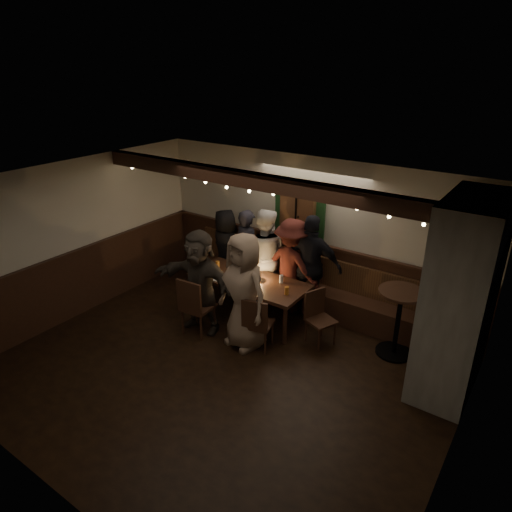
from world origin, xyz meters
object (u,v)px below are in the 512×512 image
Objects in this scene: person_c at (264,256)px; person_f at (200,281)px; chair_near_right at (257,322)px; chair_near_left at (194,304)px; high_top at (399,315)px; person_e at (311,266)px; person_a at (226,248)px; person_b at (248,252)px; chair_end at (318,314)px; person_d at (292,266)px; person_g at (244,292)px; dining_table at (249,282)px.

person_f is (-0.30, -1.36, -0.02)m from person_c.
chair_near_left is at bearing -168.50° from chair_near_right.
person_e is at bearing 169.15° from high_top.
person_a is (-0.67, 1.65, 0.20)m from chair_near_left.
high_top is 0.62× the size of person_f.
chair_near_left is 0.61× the size of person_b.
chair_end is at bearing 29.87° from chair_near_left.
person_a is at bearing 4.64° from person_d.
chair_end is at bearing 151.94° from person_d.
chair_near_left is 0.65× the size of person_a.
person_e is at bearing 46.28° from person_f.
high_top is 0.69× the size of person_a.
chair_near_left is 3.05m from high_top.
person_d is (-1.94, 0.25, 0.16)m from high_top.
high_top is at bearing 40.03° from person_g.
chair_near_right is at bearing 4.81° from person_g.
person_b is 0.89× the size of person_g.
person_c reaches higher than person_a.
chair_end is (1.66, 0.95, -0.08)m from chair_near_left.
chair_near_left is at bearing 109.92° from person_b.
person_d is (1.00, -0.11, 0.02)m from person_b.
person_g is (0.84, 0.02, 0.06)m from person_f.
high_top is at bearing 18.18° from person_f.
chair_near_right is 1.92m from person_b.
person_f is at bearing -156.71° from chair_end.
chair_end is at bearing 50.96° from person_g.
chair_near_right is 1.62m from person_c.
chair_near_left reaches higher than dining_table.
person_d is (0.82, 1.56, 0.27)m from chair_near_left.
person_a is at bearing 163.24° from chair_end.
person_c is 0.57m from person_d.
person_e reaches higher than chair_near_right.
person_d is 0.98× the size of person_f.
person_f is at bearing 65.20° from person_d.
chair_near_left is 0.59× the size of person_d.
dining_table is 2.41m from high_top.
person_e is at bearing 127.09° from chair_end.
chair_near_right is (0.66, -0.72, -0.15)m from dining_table.
chair_near_left is at bearing -151.50° from person_g.
person_f is (0.62, -1.43, 0.09)m from person_a.
person_d is (1.49, -0.09, 0.07)m from person_a.
person_c is at bearing -9.28° from person_e.
chair_near_right is at bearing 107.21° from person_d.
person_f reaches higher than dining_table.
chair_near_left is 0.54× the size of person_g.
person_a is 0.90× the size of person_f.
person_f is at bearing 179.69° from chair_near_right.
chair_end is 0.49× the size of person_c.
chair_end is (0.62, 0.74, -0.02)m from chair_near_right.
person_b is 1.73m from person_g.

